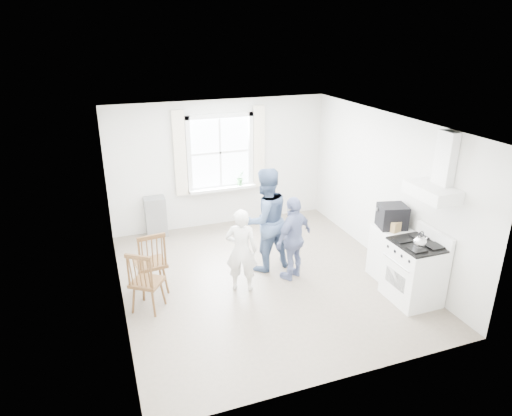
% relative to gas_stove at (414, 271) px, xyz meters
% --- Properties ---
extents(room_shell, '(4.62, 5.12, 2.64)m').
position_rel_gas_stove_xyz_m(room_shell, '(-1.91, 1.35, 0.82)').
color(room_shell, '#7B6E5E').
rests_on(room_shell, ground).
extents(window_assembly, '(1.88, 0.24, 1.70)m').
position_rel_gas_stove_xyz_m(window_assembly, '(-1.91, 3.80, 0.98)').
color(window_assembly, white).
rests_on(window_assembly, room_shell).
extents(range_hood, '(0.45, 0.76, 0.94)m').
position_rel_gas_stove_xyz_m(range_hood, '(0.16, -0.00, 1.42)').
color(range_hood, silver).
rests_on(range_hood, room_shell).
extents(shelf_unit, '(0.40, 0.30, 0.80)m').
position_rel_gas_stove_xyz_m(shelf_unit, '(-3.31, 3.68, -0.08)').
color(shelf_unit, gray).
rests_on(shelf_unit, ground).
extents(gas_stove, '(0.68, 0.76, 1.12)m').
position_rel_gas_stove_xyz_m(gas_stove, '(0.00, 0.00, 0.00)').
color(gas_stove, white).
rests_on(gas_stove, ground).
extents(kettle, '(0.19, 0.19, 0.26)m').
position_rel_gas_stove_xyz_m(kettle, '(-0.09, -0.13, 0.56)').
color(kettle, silver).
rests_on(kettle, gas_stove).
extents(low_cabinet, '(0.50, 0.55, 0.90)m').
position_rel_gas_stove_xyz_m(low_cabinet, '(0.07, 0.70, -0.03)').
color(low_cabinet, silver).
rests_on(low_cabinet, ground).
extents(stereo_stack, '(0.50, 0.47, 0.38)m').
position_rel_gas_stove_xyz_m(stereo_stack, '(0.05, 0.73, 0.60)').
color(stereo_stack, black).
rests_on(stereo_stack, low_cabinet).
extents(cardboard_box, '(0.30, 0.24, 0.17)m').
position_rel_gas_stove_xyz_m(cardboard_box, '(0.04, 0.61, 0.50)').
color(cardboard_box, '#997C4A').
rests_on(cardboard_box, low_cabinet).
extents(windsor_chair_a, '(0.50, 0.49, 1.06)m').
position_rel_gas_stove_xyz_m(windsor_chair_a, '(-3.67, 1.49, 0.16)').
color(windsor_chair_a, '#4C3018').
rests_on(windsor_chair_a, ground).
extents(windsor_chair_b, '(0.57, 0.57, 0.98)m').
position_rel_gas_stove_xyz_m(windsor_chair_b, '(-3.87, 1.03, 0.12)').
color(windsor_chair_b, '#4C3018').
rests_on(windsor_chair_b, ground).
extents(person_left, '(0.66, 0.66, 1.37)m').
position_rel_gas_stove_xyz_m(person_left, '(-2.35, 1.17, 0.20)').
color(person_left, white).
rests_on(person_left, ground).
extents(person_mid, '(1.02, 1.02, 1.79)m').
position_rel_gas_stove_xyz_m(person_mid, '(-1.74, 1.71, 0.41)').
color(person_mid, '#42577B').
rests_on(person_mid, ground).
extents(person_right, '(1.13, 1.13, 1.42)m').
position_rel_gas_stove_xyz_m(person_right, '(-1.43, 1.24, 0.23)').
color(person_right, navy).
rests_on(person_right, ground).
extents(potted_plant, '(0.22, 0.22, 0.31)m').
position_rel_gas_stove_xyz_m(potted_plant, '(-1.52, 3.71, 0.52)').
color(potted_plant, '#306C30').
rests_on(potted_plant, window_assembly).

